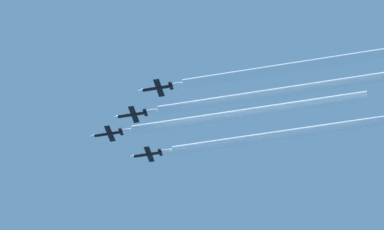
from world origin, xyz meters
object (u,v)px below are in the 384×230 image
(jet_lead, at_px, (108,134))
(jet_left_wingman, at_px, (131,115))
(jet_outer_left, at_px, (157,88))
(jet_right_wingman, at_px, (147,154))

(jet_lead, xyz_separation_m, jet_left_wingman, (-8.98, -10.12, -1.95))
(jet_lead, xyz_separation_m, jet_outer_left, (-19.20, -20.47, -2.52))
(jet_left_wingman, distance_m, jet_outer_left, 14.56)
(jet_left_wingman, height_order, jet_right_wingman, jet_right_wingman)
(jet_outer_left, bearing_deg, jet_lead, 46.82)
(jet_outer_left, bearing_deg, jet_right_wingman, 19.31)
(jet_lead, relative_size, jet_outer_left, 1.00)
(jet_right_wingman, bearing_deg, jet_outer_left, -160.69)
(jet_lead, xyz_separation_m, jet_right_wingman, (10.75, -9.97, -1.31))
(jet_left_wingman, bearing_deg, jet_lead, 48.42)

